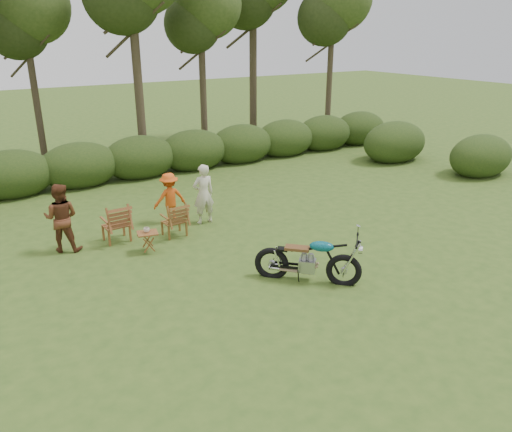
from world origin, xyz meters
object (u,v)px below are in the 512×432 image
lawn_chair_right (175,235)px  child (171,222)px  adult_b (66,250)px  adult_a (205,223)px  side_table (148,242)px  cup (147,230)px  motorcycle (307,280)px  lawn_chair_left (118,241)px

lawn_chair_right → child: bearing=-109.8°
adult_b → adult_a: bearing=-153.1°
side_table → cup: cup is taller
adult_b → child: size_ratio=1.19×
motorcycle → child: (-1.03, 4.45, 0.00)m
adult_b → motorcycle: bearing=161.7°
child → cup: bearing=51.8°
lawn_chair_left → motorcycle: bearing=120.6°
motorcycle → cup: 3.75m
side_table → lawn_chair_left: bearing=111.8°
motorcycle → cup: cup is taller
motorcycle → adult_a: adult_a is taller
motorcycle → child: size_ratio=1.53×
motorcycle → adult_b: 5.54m
motorcycle → adult_b: (-3.76, 4.07, 0.00)m
cup → adult_a: bearing=26.9°
cup → child: bearing=51.2°
adult_a → adult_b: (-3.45, 0.12, 0.00)m
lawn_chair_right → adult_a: (1.00, 0.39, 0.00)m
motorcycle → lawn_chair_left: size_ratio=2.16×
cup → adult_b: (-1.56, 1.08, -0.53)m
lawn_chair_right → cup: (-0.89, -0.57, 0.53)m
motorcycle → lawn_chair_left: 4.75m
lawn_chair_right → side_table: (-0.88, -0.59, 0.24)m
motorcycle → lawn_chair_right: size_ratio=2.37×
lawn_chair_left → adult_b: (-1.16, 0.09, 0.00)m
lawn_chair_left → child: bearing=-165.8°
lawn_chair_left → side_table: side_table is taller
motorcycle → child: 4.57m
motorcycle → side_table: bearing=171.3°
motorcycle → side_table: 3.70m
cup → adult_a: 2.19m
side_table → adult_a: bearing=27.6°
child → adult_b: bearing=8.5°
adult_b → child: bearing=-143.2°
cup → adult_b: 1.97m
child → lawn_chair_right: bearing=72.9°
side_table → cup: bearing=112.5°
lawn_chair_left → side_table: 1.12m
side_table → adult_b: adult_b is taller
lawn_chair_right → adult_a: adult_a is taller
side_table → cup: size_ratio=3.57×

